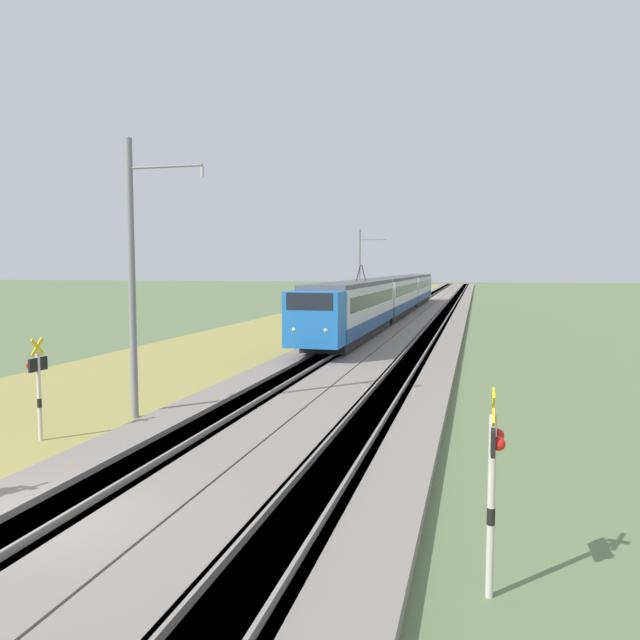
% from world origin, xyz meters
% --- Properties ---
extents(ground_plane, '(400.00, 400.00, 0.00)m').
position_xyz_m(ground_plane, '(0.00, 0.00, 0.00)').
color(ground_plane, '#60754C').
extents(ballast_main, '(240.00, 4.40, 0.30)m').
position_xyz_m(ballast_main, '(50.00, 0.00, 0.15)').
color(ballast_main, gray).
rests_on(ballast_main, ground).
extents(ballast_adjacent, '(240.00, 4.40, 0.30)m').
position_xyz_m(ballast_adjacent, '(50.00, -4.46, 0.15)').
color(ballast_adjacent, gray).
rests_on(ballast_adjacent, ground).
extents(track_main, '(240.00, 1.57, 0.45)m').
position_xyz_m(track_main, '(50.00, 0.00, 0.16)').
color(track_main, '#4C4238').
rests_on(track_main, ground).
extents(track_adjacent, '(240.00, 1.57, 0.45)m').
position_xyz_m(track_adjacent, '(50.00, -4.46, 0.16)').
color(track_adjacent, '#4C4238').
rests_on(track_adjacent, ground).
extents(grass_verge, '(240.00, 10.26, 0.12)m').
position_xyz_m(grass_verge, '(50.00, 6.88, 0.06)').
color(grass_verge, '#99934C').
rests_on(grass_verge, ground).
extents(passenger_train, '(58.82, 2.83, 5.00)m').
position_xyz_m(passenger_train, '(48.27, 0.00, 2.34)').
color(passenger_train, blue).
rests_on(passenger_train, ground).
extents(crossing_signal_far, '(0.70, 0.23, 3.07)m').
position_xyz_m(crossing_signal_far, '(-0.15, -7.82, 1.86)').
color(crossing_signal_far, beige).
rests_on(crossing_signal_far, ground).
extents(crossing_signal_aux, '(0.70, 0.23, 2.92)m').
position_xyz_m(crossing_signal_aux, '(4.98, 3.86, 1.76)').
color(crossing_signal_aux, beige).
rests_on(crossing_signal_aux, ground).
extents(catenary_mast_near, '(0.22, 2.56, 8.68)m').
position_xyz_m(catenary_mast_near, '(7.94, 2.69, 4.48)').
color(catenary_mast_near, slate).
rests_on(catenary_mast_near, ground).
extents(catenary_mast_mid, '(0.22, 2.56, 8.19)m').
position_xyz_m(catenary_mast_mid, '(45.85, 2.69, 4.23)').
color(catenary_mast_mid, slate).
rests_on(catenary_mast_mid, ground).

